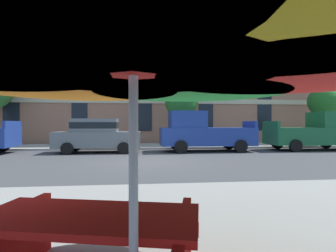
{
  "coord_description": "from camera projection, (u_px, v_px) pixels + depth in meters",
  "views": [
    {
      "loc": [
        -0.36,
        -10.67,
        1.51
      ],
      "look_at": [
        1.13,
        3.2,
        1.4
      ],
      "focal_mm": 28.52,
      "sensor_mm": 36.0,
      "label": 1
    }
  ],
  "objects": [
    {
      "name": "ground_plane",
      "position": [
        148.0,
        162.0,
        10.66
      ],
      "size": [
        120.0,
        120.0,
        0.0
      ],
      "primitive_type": "plane",
      "color": "#424244"
    },
    {
      "name": "sidewalk_far",
      "position": [
        145.0,
        146.0,
        17.42
      ],
      "size": [
        56.0,
        3.6,
        0.12
      ],
      "primitive_type": "cube",
      "color": "#B2ADA3",
      "rests_on": "ground"
    },
    {
      "name": "apartment_building",
      "position": [
        143.0,
        56.0,
        25.5
      ],
      "size": [
        41.61,
        12.08,
        16.0
      ],
      "color": "#A87056",
      "rests_on": "ground"
    },
    {
      "name": "sedan_gray",
      "position": [
        97.0,
        135.0,
        14.05
      ],
      "size": [
        4.4,
        1.98,
        1.78
      ],
      "color": "slate",
      "rests_on": "ground"
    },
    {
      "name": "pickup_blue_midblock",
      "position": [
        202.0,
        133.0,
        14.66
      ],
      "size": [
        5.1,
        2.12,
        2.2
      ],
      "color": "navy",
      "rests_on": "ground"
    },
    {
      "name": "pickup_green",
      "position": [
        316.0,
        132.0,
        15.37
      ],
      "size": [
        5.1,
        2.12,
        2.2
      ],
      "color": "#195933",
      "rests_on": "ground"
    },
    {
      "name": "street_tree_middle",
      "position": [
        182.0,
        103.0,
        17.63
      ],
      "size": [
        2.16,
        2.16,
        4.01
      ],
      "color": "#4C3823",
      "rests_on": "ground"
    },
    {
      "name": "street_tree_right",
      "position": [
        325.0,
        103.0,
        18.62
      ],
      "size": [
        2.41,
        2.24,
        4.09
      ],
      "color": "#4C3823",
      "rests_on": "ground"
    },
    {
      "name": "patio_umbrella",
      "position": [
        133.0,
        34.0,
        1.65
      ],
      "size": [
        4.01,
        3.73,
        2.4
      ],
      "color": "silver",
      "rests_on": "ground"
    },
    {
      "name": "picnic_table",
      "position": [
        88.0,
        248.0,
        2.19
      ],
      "size": [
        2.1,
        1.89,
        0.77
      ],
      "color": "red",
      "rests_on": "ground"
    }
  ]
}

